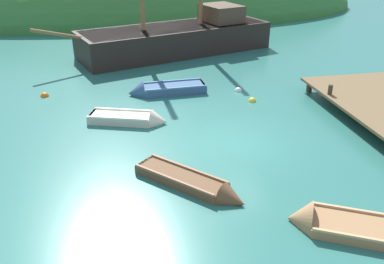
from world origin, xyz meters
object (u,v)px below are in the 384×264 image
at_px(rowboat_portside, 133,120).
at_px(buoy_orange, 45,96).
at_px(buoy_yellow, 252,101).
at_px(sailing_ship, 178,43).
at_px(rowboat_outer_right, 196,186).
at_px(buoy_white, 238,91).
at_px(rowboat_far, 162,91).
at_px(rowboat_near_dock, 335,226).

bearing_deg(rowboat_portside, buoy_orange, 154.43).
distance_m(rowboat_portside, buoy_yellow, 5.90).
xyz_separation_m(sailing_ship, rowboat_outer_right, (-2.10, -16.21, -0.56)).
bearing_deg(rowboat_portside, buoy_white, 45.59).
bearing_deg(buoy_white, buoy_yellow, -81.09).
bearing_deg(rowboat_far, buoy_orange, -9.17).
xyz_separation_m(sailing_ship, rowboat_far, (-2.06, -7.58, -0.52)).
bearing_deg(buoy_white, rowboat_portside, -152.84).
xyz_separation_m(sailing_ship, buoy_orange, (-7.79, -6.91, -0.65)).
relative_size(rowboat_portside, buoy_orange, 8.57).
bearing_deg(buoy_orange, rowboat_outer_right, -58.51).
bearing_deg(sailing_ship, rowboat_portside, 52.64).
xyz_separation_m(rowboat_far, buoy_orange, (-5.73, 0.67, -0.13)).
height_order(rowboat_outer_right, rowboat_far, rowboat_far).
distance_m(sailing_ship, rowboat_near_dock, 18.88).
bearing_deg(buoy_yellow, rowboat_portside, -166.92).
bearing_deg(rowboat_far, rowboat_portside, 60.50).
xyz_separation_m(sailing_ship, buoy_yellow, (2.02, -9.51, -0.65)).
bearing_deg(buoy_yellow, rowboat_far, 154.76).
bearing_deg(buoy_orange, rowboat_near_dock, -52.97).
distance_m(sailing_ship, buoy_white, 8.24).
height_order(buoy_yellow, buoy_white, buoy_white).
distance_m(rowboat_near_dock, buoy_orange, 14.94).
bearing_deg(rowboat_outer_right, buoy_white, 110.81).
bearing_deg(rowboat_far, rowboat_near_dock, 103.66).
bearing_deg(rowboat_near_dock, buoy_orange, -25.33).
distance_m(rowboat_portside, buoy_orange, 5.66).
xyz_separation_m(rowboat_near_dock, buoy_orange, (-8.99, 11.92, -0.08)).
xyz_separation_m(buoy_white, buoy_orange, (-9.58, 1.10, 0.00)).
height_order(rowboat_near_dock, buoy_white, rowboat_near_dock).
bearing_deg(sailing_ship, buoy_white, 84.16).
bearing_deg(buoy_yellow, sailing_ship, 102.00).
bearing_deg(rowboat_near_dock, sailing_ship, -58.70).
xyz_separation_m(rowboat_near_dock, rowboat_far, (-3.27, 11.26, 0.06)).
distance_m(sailing_ship, buoy_orange, 10.44).
distance_m(rowboat_far, buoy_white, 3.88).
bearing_deg(buoy_white, rowboat_far, 173.58).
xyz_separation_m(rowboat_outer_right, buoy_white, (3.88, 8.19, -0.09)).
bearing_deg(buoy_yellow, rowboat_near_dock, -95.01).
relative_size(sailing_ship, rowboat_portside, 4.40).
height_order(rowboat_portside, buoy_white, rowboat_portside).
bearing_deg(rowboat_outer_right, rowboat_portside, 153.02).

